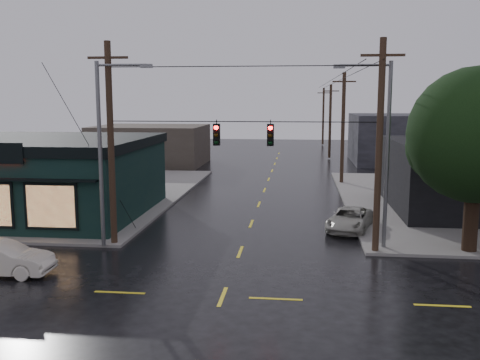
# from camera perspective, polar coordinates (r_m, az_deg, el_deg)

# --- Properties ---
(ground_plane) EXTENTS (160.00, 160.00, 0.00)m
(ground_plane) POSITION_cam_1_polar(r_m,az_deg,el_deg) (20.58, -1.87, -12.34)
(ground_plane) COLOR black
(sidewalk_nw) EXTENTS (28.00, 28.00, 0.15)m
(sidewalk_nw) POSITION_cam_1_polar(r_m,az_deg,el_deg) (45.77, -23.60, -1.27)
(sidewalk_nw) COLOR gray
(sidewalk_nw) RESTS_ON ground
(pizza_shop) EXTENTS (16.30, 12.34, 4.90)m
(pizza_shop) POSITION_cam_1_polar(r_m,az_deg,el_deg) (36.89, -22.52, 0.48)
(pizza_shop) COLOR black
(pizza_shop) RESTS_ON ground
(corner_tree) EXTENTS (6.40, 6.40, 8.76)m
(corner_tree) POSITION_cam_1_polar(r_m,az_deg,el_deg) (27.34, 23.90, 4.36)
(corner_tree) COLOR black
(corner_tree) RESTS_ON ground
(utility_pole_nw) EXTENTS (2.00, 0.32, 10.15)m
(utility_pole_nw) POSITION_cam_1_polar(r_m,az_deg,el_deg) (28.14, -13.24, -6.78)
(utility_pole_nw) COLOR black
(utility_pole_nw) RESTS_ON ground
(utility_pole_ne) EXTENTS (2.00, 0.32, 10.15)m
(utility_pole_ne) POSITION_cam_1_polar(r_m,az_deg,el_deg) (26.82, 14.20, -7.58)
(utility_pole_ne) COLOR black
(utility_pole_ne) RESTS_ON ground
(utility_pole_far_a) EXTENTS (2.00, 0.32, 9.65)m
(utility_pole_far_a) POSITION_cam_1_polar(r_m,az_deg,el_deg) (47.74, 10.75, -0.40)
(utility_pole_far_a) COLOR black
(utility_pole_far_a) RESTS_ON ground
(utility_pole_far_b) EXTENTS (2.00, 0.32, 9.15)m
(utility_pole_far_b) POSITION_cam_1_polar(r_m,az_deg,el_deg) (67.53, 9.49, 2.24)
(utility_pole_far_b) COLOR black
(utility_pole_far_b) RESTS_ON ground
(utility_pole_far_c) EXTENTS (2.00, 0.32, 9.15)m
(utility_pole_far_c) POSITION_cam_1_polar(r_m,az_deg,el_deg) (87.41, 8.80, 3.69)
(utility_pole_far_c) COLOR black
(utility_pole_far_c) RESTS_ON ground
(span_signal_assembly) EXTENTS (13.00, 0.48, 1.23)m
(span_signal_assembly) POSITION_cam_1_polar(r_m,az_deg,el_deg) (25.72, 0.35, 4.91)
(span_signal_assembly) COLOR black
(span_signal_assembly) RESTS_ON ground
(streetlight_nw) EXTENTS (5.40, 0.30, 9.15)m
(streetlight_nw) POSITION_cam_1_polar(r_m,az_deg,el_deg) (27.61, -14.31, -7.12)
(streetlight_nw) COLOR slate
(streetlight_nw) RESTS_ON ground
(streetlight_ne) EXTENTS (5.40, 0.30, 9.15)m
(streetlight_ne) POSITION_cam_1_polar(r_m,az_deg,el_deg) (27.56, 15.04, -7.18)
(streetlight_ne) COLOR slate
(streetlight_ne) RESTS_ON ground
(bg_building_west) EXTENTS (12.00, 10.00, 4.40)m
(bg_building_west) POSITION_cam_1_polar(r_m,az_deg,el_deg) (61.58, -9.50, 3.69)
(bg_building_west) COLOR #3F362E
(bg_building_west) RESTS_ON ground
(bg_building_east) EXTENTS (14.00, 12.00, 5.60)m
(bg_building_east) POSITION_cam_1_polar(r_m,az_deg,el_deg) (65.53, 18.03, 4.21)
(bg_building_east) COLOR black
(bg_building_east) RESTS_ON ground
(sedan_cream) EXTENTS (4.39, 1.64, 1.43)m
(sedan_cream) POSITION_cam_1_polar(r_m,az_deg,el_deg) (24.86, -24.19, -7.66)
(sedan_cream) COLOR silver
(sedan_cream) RESTS_ON ground
(suv_silver) EXTENTS (3.24, 4.93, 1.26)m
(suv_silver) POSITION_cam_1_polar(r_m,az_deg,el_deg) (30.95, 11.63, -4.13)
(suv_silver) COLOR #A7A59A
(suv_silver) RESTS_ON ground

